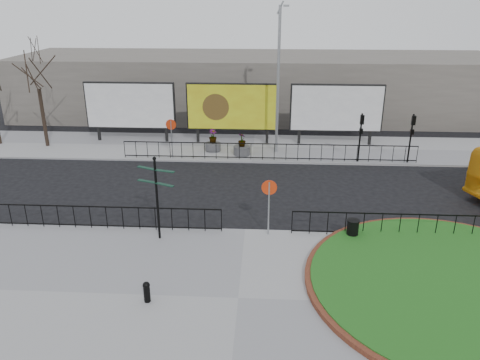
# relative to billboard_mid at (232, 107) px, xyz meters

# --- Properties ---
(ground) EXTENTS (90.00, 90.00, 0.00)m
(ground) POSITION_rel_billboard_mid_xyz_m (1.50, -12.97, -2.60)
(ground) COLOR black
(ground) RESTS_ON ground
(pavement_near) EXTENTS (30.00, 10.00, 0.12)m
(pavement_near) POSITION_rel_billboard_mid_xyz_m (1.50, -17.97, -2.54)
(pavement_near) COLOR gray
(pavement_near) RESTS_ON ground
(pavement_far) EXTENTS (44.00, 6.00, 0.12)m
(pavement_far) POSITION_rel_billboard_mid_xyz_m (1.50, -0.97, -2.54)
(pavement_far) COLOR gray
(pavement_far) RESTS_ON ground
(brick_edge) EXTENTS (10.40, 10.40, 0.18)m
(brick_edge) POSITION_rel_billboard_mid_xyz_m (9.00, -16.97, -2.39)
(brick_edge) COLOR maroon
(brick_edge) RESTS_ON pavement_near
(grass_lawn) EXTENTS (10.00, 10.00, 0.22)m
(grass_lawn) POSITION_rel_billboard_mid_xyz_m (9.00, -16.97, -2.37)
(grass_lawn) COLOR #1B4A13
(grass_lawn) RESTS_ON pavement_near
(railing_near_left) EXTENTS (10.00, 0.10, 1.10)m
(railing_near_left) POSITION_rel_billboard_mid_xyz_m (-4.50, -13.27, -1.93)
(railing_near_left) COLOR black
(railing_near_left) RESTS_ON pavement_near
(railing_near_right) EXTENTS (9.00, 0.10, 1.10)m
(railing_near_right) POSITION_rel_billboard_mid_xyz_m (8.00, -13.27, -1.93)
(railing_near_right) COLOR black
(railing_near_right) RESTS_ON pavement_near
(railing_far) EXTENTS (18.00, 0.10, 1.10)m
(railing_far) POSITION_rel_billboard_mid_xyz_m (2.50, -3.67, -1.93)
(railing_far) COLOR black
(railing_far) RESTS_ON pavement_far
(speed_sign_far) EXTENTS (0.64, 0.07, 2.47)m
(speed_sign_far) POSITION_rel_billboard_mid_xyz_m (-3.50, -3.57, -0.68)
(speed_sign_far) COLOR gray
(speed_sign_far) RESTS_ON pavement_far
(speed_sign_near) EXTENTS (0.64, 0.07, 2.47)m
(speed_sign_near) POSITION_rel_billboard_mid_xyz_m (2.50, -13.37, -0.68)
(speed_sign_near) COLOR gray
(speed_sign_near) RESTS_ON pavement_near
(billboard_left) EXTENTS (6.20, 0.31, 4.10)m
(billboard_left) POSITION_rel_billboard_mid_xyz_m (-7.00, 0.00, 0.00)
(billboard_left) COLOR black
(billboard_left) RESTS_ON pavement_far
(billboard_mid) EXTENTS (6.20, 0.31, 4.10)m
(billboard_mid) POSITION_rel_billboard_mid_xyz_m (0.00, 0.00, 0.00)
(billboard_mid) COLOR black
(billboard_mid) RESTS_ON pavement_far
(billboard_right) EXTENTS (6.20, 0.31, 4.10)m
(billboard_right) POSITION_rel_billboard_mid_xyz_m (7.00, 0.00, 0.00)
(billboard_right) COLOR black
(billboard_right) RESTS_ON pavement_far
(lamp_post) EXTENTS (0.74, 0.18, 9.23)m
(lamp_post) POSITION_rel_billboard_mid_xyz_m (3.01, -1.97, 2.23)
(lamp_post) COLOR gray
(lamp_post) RESTS_ON pavement_far
(signal_pole_a) EXTENTS (0.22, 0.26, 3.00)m
(signal_pole_a) POSITION_rel_billboard_mid_xyz_m (8.00, -3.63, -0.50)
(signal_pole_a) COLOR black
(signal_pole_a) RESTS_ON pavement_far
(signal_pole_b) EXTENTS (0.22, 0.26, 3.00)m
(signal_pole_b) POSITION_rel_billboard_mid_xyz_m (11.00, -3.63, -0.50)
(signal_pole_b) COLOR black
(signal_pole_b) RESTS_ON pavement_far
(tree_left) EXTENTS (2.00, 2.00, 7.00)m
(tree_left) POSITION_rel_billboard_mid_xyz_m (-12.50, -1.47, 1.02)
(tree_left) COLOR #2D2119
(tree_left) RESTS_ON pavement_far
(building_backdrop) EXTENTS (40.00, 10.00, 5.00)m
(building_backdrop) POSITION_rel_billboard_mid_xyz_m (1.50, 9.03, -0.10)
(building_backdrop) COLOR #6A635D
(building_backdrop) RESTS_ON ground
(fingerpost_sign) EXTENTS (1.65, 0.84, 3.61)m
(fingerpost_sign) POSITION_rel_billboard_mid_xyz_m (-2.04, -13.97, -0.30)
(fingerpost_sign) COLOR black
(fingerpost_sign) RESTS_ON pavement_near
(bollard) EXTENTS (0.24, 0.24, 0.75)m
(bollard) POSITION_rel_billboard_mid_xyz_m (-1.50, -18.33, -2.07)
(bollard) COLOR black
(bollard) RESTS_ON pavement_near
(litter_bin) EXTENTS (0.52, 0.52, 0.86)m
(litter_bin) POSITION_rel_billboard_mid_xyz_m (6.00, -13.57, -2.04)
(litter_bin) COLOR black
(litter_bin) RESTS_ON pavement_near
(planter_a) EXTENTS (1.02, 1.02, 1.44)m
(planter_a) POSITION_rel_billboard_mid_xyz_m (-1.13, -1.97, -2.00)
(planter_a) COLOR #4C4C4F
(planter_a) RESTS_ON pavement_far
(planter_b) EXTENTS (1.07, 1.07, 1.41)m
(planter_b) POSITION_rel_billboard_mid_xyz_m (0.81, -2.67, -2.04)
(planter_b) COLOR #4C4C4F
(planter_b) RESTS_ON pavement_far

